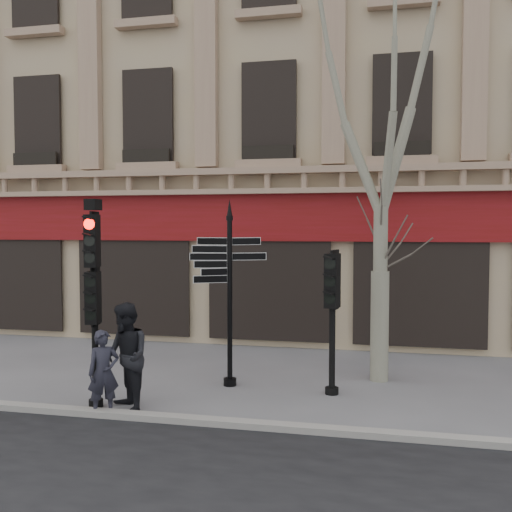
# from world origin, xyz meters

# --- Properties ---
(ground) EXTENTS (80.00, 80.00, 0.00)m
(ground) POSITION_xyz_m (0.00, 0.00, 0.00)
(ground) COLOR slate
(ground) RESTS_ON ground
(kerb) EXTENTS (80.00, 0.25, 0.12)m
(kerb) POSITION_xyz_m (0.00, -1.40, 0.06)
(kerb) COLOR gray
(kerb) RESTS_ON ground
(building) EXTENTS (28.00, 15.52, 18.00)m
(building) POSITION_xyz_m (0.00, 12.48, 8.99)
(building) COLOR tan
(building) RESTS_ON ground
(fingerpost) EXTENTS (2.00, 2.00, 3.92)m
(fingerpost) POSITION_xyz_m (-0.08, 0.99, 2.63)
(fingerpost) COLOR black
(fingerpost) RESTS_ON ground
(traffic_signal_main) EXTENTS (0.47, 0.37, 3.85)m
(traffic_signal_main) POSITION_xyz_m (-2.15, -0.90, 2.43)
(traffic_signal_main) COLOR black
(traffic_signal_main) RESTS_ON ground
(traffic_signal_secondary) EXTENTS (0.53, 0.43, 2.82)m
(traffic_signal_secondary) POSITION_xyz_m (2.07, 0.83, 1.97)
(traffic_signal_secondary) COLOR black
(traffic_signal_secondary) RESTS_ON ground
(plane_tree) EXTENTS (3.47, 3.47, 9.22)m
(plane_tree) POSITION_xyz_m (3.00, 2.07, 6.47)
(plane_tree) COLOR gray
(plane_tree) RESTS_ON ground
(pedestrian_a) EXTENTS (0.66, 0.63, 1.52)m
(pedestrian_a) POSITION_xyz_m (-1.78, -1.30, 0.76)
(pedestrian_a) COLOR #22222E
(pedestrian_a) RESTS_ON ground
(pedestrian_b) EXTENTS (1.20, 1.21, 1.97)m
(pedestrian_b) POSITION_xyz_m (-1.50, -1.00, 0.99)
(pedestrian_b) COLOR black
(pedestrian_b) RESTS_ON ground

